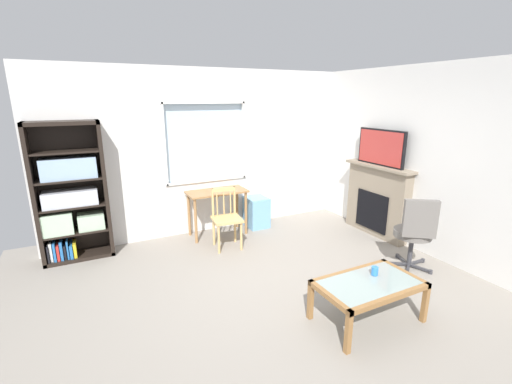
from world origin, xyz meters
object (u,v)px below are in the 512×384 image
desk_under_window (217,198)px  sippy_cup (375,271)px  office_chair (415,230)px  plastic_drawer_unit (256,212)px  wooden_chair (226,218)px  bookshelf (70,197)px  fireplace (377,200)px  tv (381,147)px  coffee_table (369,287)px

desk_under_window → sippy_cup: (0.68, -2.76, -0.15)m
office_chair → sippy_cup: office_chair is taller
plastic_drawer_unit → office_chair: office_chair is taller
plastic_drawer_unit → sippy_cup: size_ratio=5.85×
wooden_chair → office_chair: office_chair is taller
desk_under_window → wooden_chair: wooden_chair is taller
bookshelf → fireplace: (4.42, -1.25, -0.30)m
desk_under_window → sippy_cup: bearing=-76.2°
desk_under_window → tv: tv is taller
desk_under_window → wooden_chair: bearing=-96.1°
sippy_cup → desk_under_window: bearing=103.8°
tv → office_chair: 1.54m
desk_under_window → wooden_chair: (-0.06, -0.51, -0.16)m
wooden_chair → fireplace: (2.39, -0.63, 0.12)m
bookshelf → tv: 4.61m
bookshelf → wooden_chair: bearing=-17.1°
plastic_drawer_unit → sippy_cup: 2.82m
sippy_cup → fireplace: bearing=44.2°
bookshelf → coffee_table: bookshelf is taller
tv → office_chair: bearing=-112.8°
wooden_chair → coffee_table: size_ratio=0.86×
plastic_drawer_unit → bookshelf: bearing=178.8°
plastic_drawer_unit → office_chair: 2.61m
desk_under_window → coffee_table: desk_under_window is taller
coffee_table → plastic_drawer_unit: bearing=85.8°
fireplace → plastic_drawer_unit: bearing=143.2°
office_chair → coffee_table: size_ratio=0.96×
fireplace → office_chair: 1.26m
desk_under_window → coffee_table: size_ratio=0.92×
bookshelf → office_chair: size_ratio=1.91×
desk_under_window → tv: size_ratio=1.06×
plastic_drawer_unit → coffee_table: bearing=-94.2°
wooden_chair → tv: bearing=-14.9°
bookshelf → tv: bearing=-15.9°
bookshelf → wooden_chair: (2.03, -0.62, -0.42)m
fireplace → sippy_cup: fireplace is taller
desk_under_window → plastic_drawer_unit: size_ratio=1.81×
desk_under_window → fireplace: fireplace is taller
plastic_drawer_unit → coffee_table: 2.90m
fireplace → wooden_chair: bearing=165.3°
plastic_drawer_unit → tv: tv is taller
office_chair → sippy_cup: 1.25m
plastic_drawer_unit → coffee_table: (-0.21, -2.89, 0.11)m
desk_under_window → wooden_chair: 0.54m
sippy_cup → bookshelf: bearing=133.9°
sippy_cup → wooden_chair: bearing=108.1°
plastic_drawer_unit → tv: 2.30m
bookshelf → wooden_chair: size_ratio=2.12×
desk_under_window → tv: bearing=-26.3°
plastic_drawer_unit → fireplace: 2.02m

